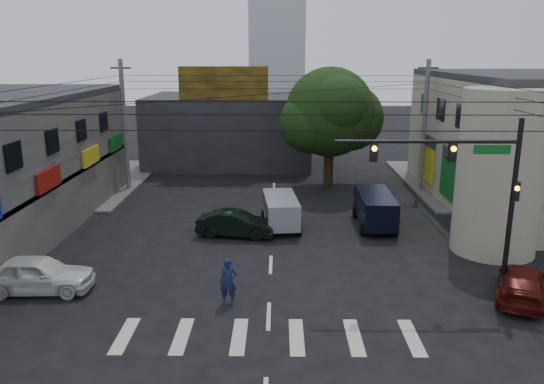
{
  "coord_description": "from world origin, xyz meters",
  "views": [
    {
      "loc": [
        0.37,
        -21.05,
        9.54
      ],
      "look_at": [
        0.03,
        4.0,
        2.99
      ],
      "focal_mm": 35.0,
      "sensor_mm": 36.0,
      "label": 1
    }
  ],
  "objects_px": {
    "traffic_gantry": "(471,179)",
    "utility_pole_far_right": "(424,127)",
    "utility_pole_far_left": "(125,126)",
    "navy_van": "(375,210)",
    "dark_sedan": "(236,224)",
    "silver_minivan": "(281,212)",
    "white_compact": "(38,274)",
    "traffic_officer": "(228,282)",
    "street_tree": "(330,113)",
    "maroon_sedan": "(522,283)"
  },
  "relations": [
    {
      "from": "maroon_sedan",
      "to": "dark_sedan",
      "type": "bearing_deg",
      "value": -6.5
    },
    {
      "from": "dark_sedan",
      "to": "navy_van",
      "type": "relative_size",
      "value": 0.91
    },
    {
      "from": "silver_minivan",
      "to": "utility_pole_far_right",
      "type": "bearing_deg",
      "value": -55.55
    },
    {
      "from": "utility_pole_far_left",
      "to": "dark_sedan",
      "type": "xyz_separation_m",
      "value": [
        8.58,
        -9.99,
        -3.91
      ]
    },
    {
      "from": "dark_sedan",
      "to": "traffic_gantry",
      "type": "bearing_deg",
      "value": -117.2
    },
    {
      "from": "dark_sedan",
      "to": "maroon_sedan",
      "type": "relative_size",
      "value": 0.91
    },
    {
      "from": "street_tree",
      "to": "maroon_sedan",
      "type": "distance_m",
      "value": 19.92
    },
    {
      "from": "street_tree",
      "to": "white_compact",
      "type": "xyz_separation_m",
      "value": [
        -13.54,
        -18.0,
        -4.71
      ]
    },
    {
      "from": "utility_pole_far_left",
      "to": "navy_van",
      "type": "height_order",
      "value": "utility_pole_far_left"
    },
    {
      "from": "traffic_gantry",
      "to": "maroon_sedan",
      "type": "bearing_deg",
      "value": -8.02
    },
    {
      "from": "utility_pole_far_left",
      "to": "silver_minivan",
      "type": "distance_m",
      "value": 14.37
    },
    {
      "from": "dark_sedan",
      "to": "maroon_sedan",
      "type": "bearing_deg",
      "value": -112.82
    },
    {
      "from": "utility_pole_far_right",
      "to": "dark_sedan",
      "type": "bearing_deg",
      "value": -141.19
    },
    {
      "from": "dark_sedan",
      "to": "navy_van",
      "type": "height_order",
      "value": "navy_van"
    },
    {
      "from": "maroon_sedan",
      "to": "traffic_officer",
      "type": "relative_size",
      "value": 2.54
    },
    {
      "from": "street_tree",
      "to": "utility_pole_far_left",
      "type": "xyz_separation_m",
      "value": [
        -14.5,
        -1.0,
        -0.87
      ]
    },
    {
      "from": "white_compact",
      "to": "silver_minivan",
      "type": "relative_size",
      "value": 1.06
    },
    {
      "from": "white_compact",
      "to": "traffic_officer",
      "type": "distance_m",
      "value": 8.02
    },
    {
      "from": "traffic_gantry",
      "to": "utility_pole_far_left",
      "type": "bearing_deg",
      "value": 137.14
    },
    {
      "from": "street_tree",
      "to": "utility_pole_far_left",
      "type": "bearing_deg",
      "value": -176.05
    },
    {
      "from": "traffic_gantry",
      "to": "maroon_sedan",
      "type": "distance_m",
      "value": 4.79
    },
    {
      "from": "maroon_sedan",
      "to": "utility_pole_far_left",
      "type": "bearing_deg",
      "value": -15.2
    },
    {
      "from": "white_compact",
      "to": "silver_minivan",
      "type": "bearing_deg",
      "value": -51.49
    },
    {
      "from": "white_compact",
      "to": "traffic_officer",
      "type": "height_order",
      "value": "traffic_officer"
    },
    {
      "from": "utility_pole_far_left",
      "to": "traffic_officer",
      "type": "relative_size",
      "value": 4.91
    },
    {
      "from": "silver_minivan",
      "to": "navy_van",
      "type": "relative_size",
      "value": 0.9
    },
    {
      "from": "traffic_gantry",
      "to": "maroon_sedan",
      "type": "height_order",
      "value": "traffic_gantry"
    },
    {
      "from": "utility_pole_far_left",
      "to": "dark_sedan",
      "type": "height_order",
      "value": "utility_pole_far_left"
    },
    {
      "from": "utility_pole_far_right",
      "to": "silver_minivan",
      "type": "bearing_deg",
      "value": -139.69
    },
    {
      "from": "utility_pole_far_left",
      "to": "utility_pole_far_right",
      "type": "relative_size",
      "value": 1.0
    },
    {
      "from": "traffic_gantry",
      "to": "silver_minivan",
      "type": "xyz_separation_m",
      "value": [
        -7.35,
        8.5,
        -3.94
      ]
    },
    {
      "from": "maroon_sedan",
      "to": "navy_van",
      "type": "height_order",
      "value": "navy_van"
    },
    {
      "from": "utility_pole_far_right",
      "to": "silver_minivan",
      "type": "xyz_separation_m",
      "value": [
        -10.02,
        -8.5,
        -3.71
      ]
    },
    {
      "from": "dark_sedan",
      "to": "white_compact",
      "type": "height_order",
      "value": "white_compact"
    },
    {
      "from": "traffic_gantry",
      "to": "white_compact",
      "type": "distance_m",
      "value": 17.84
    },
    {
      "from": "traffic_officer",
      "to": "utility_pole_far_left",
      "type": "bearing_deg",
      "value": 110.45
    },
    {
      "from": "silver_minivan",
      "to": "navy_van",
      "type": "height_order",
      "value": "navy_van"
    },
    {
      "from": "maroon_sedan",
      "to": "silver_minivan",
      "type": "distance_m",
      "value": 13.07
    },
    {
      "from": "traffic_gantry",
      "to": "utility_pole_far_right",
      "type": "relative_size",
      "value": 0.78
    },
    {
      "from": "traffic_gantry",
      "to": "utility_pole_far_right",
      "type": "bearing_deg",
      "value": 81.06
    },
    {
      "from": "utility_pole_far_right",
      "to": "maroon_sedan",
      "type": "bearing_deg",
      "value": -91.26
    },
    {
      "from": "utility_pole_far_right",
      "to": "white_compact",
      "type": "bearing_deg",
      "value": -139.7
    },
    {
      "from": "dark_sedan",
      "to": "maroon_sedan",
      "type": "distance_m",
      "value": 14.1
    },
    {
      "from": "street_tree",
      "to": "traffic_gantry",
      "type": "distance_m",
      "value": 18.42
    },
    {
      "from": "street_tree",
      "to": "utility_pole_far_left",
      "type": "relative_size",
      "value": 0.95
    },
    {
      "from": "maroon_sedan",
      "to": "white_compact",
      "type": "bearing_deg",
      "value": 23.89
    },
    {
      "from": "utility_pole_far_right",
      "to": "maroon_sedan",
      "type": "xyz_separation_m",
      "value": [
        -0.38,
        -17.33,
        -3.96
      ]
    },
    {
      "from": "street_tree",
      "to": "navy_van",
      "type": "xyz_separation_m",
      "value": [
        1.82,
        -9.21,
        -4.52
      ]
    },
    {
      "from": "utility_pole_far_right",
      "to": "traffic_officer",
      "type": "distance_m",
      "value": 21.99
    },
    {
      "from": "dark_sedan",
      "to": "maroon_sedan",
      "type": "xyz_separation_m",
      "value": [
        12.04,
        -7.34,
        -0.05
      ]
    }
  ]
}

